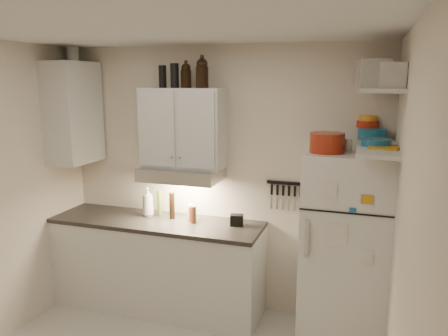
% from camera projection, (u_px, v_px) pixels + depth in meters
% --- Properties ---
extents(ceiling, '(3.20, 3.00, 0.02)m').
position_uv_depth(ceiling, '(140.00, 23.00, 2.67)').
color(ceiling, silver).
rests_on(ceiling, ground).
extents(back_wall, '(3.20, 0.02, 2.60)m').
position_uv_depth(back_wall, '(219.00, 180.00, 4.34)').
color(back_wall, beige).
rests_on(back_wall, ground).
extents(right_wall, '(0.02, 3.00, 2.60)m').
position_uv_depth(right_wall, '(405.00, 257.00, 2.44)').
color(right_wall, beige).
rests_on(right_wall, ground).
extents(base_cabinet, '(2.10, 0.60, 0.88)m').
position_uv_depth(base_cabinet, '(158.00, 266.00, 4.38)').
color(base_cabinet, silver).
rests_on(base_cabinet, floor).
extents(countertop, '(2.10, 0.62, 0.04)m').
position_uv_depth(countertop, '(156.00, 222.00, 4.29)').
color(countertop, '#2C2825').
rests_on(countertop, base_cabinet).
extents(upper_cabinet, '(0.80, 0.33, 0.75)m').
position_uv_depth(upper_cabinet, '(183.00, 128.00, 4.16)').
color(upper_cabinet, silver).
rests_on(upper_cabinet, back_wall).
extents(side_cabinet, '(0.33, 0.55, 1.00)m').
position_uv_depth(side_cabinet, '(73.00, 113.00, 4.36)').
color(side_cabinet, silver).
rests_on(side_cabinet, left_wall).
extents(range_hood, '(0.76, 0.46, 0.12)m').
position_uv_depth(range_hood, '(182.00, 174.00, 4.19)').
color(range_hood, silver).
rests_on(range_hood, back_wall).
extents(fridge, '(0.70, 0.68, 1.70)m').
position_uv_depth(fridge, '(345.00, 250.00, 3.72)').
color(fridge, white).
rests_on(fridge, floor).
extents(shelf_hi, '(0.30, 0.95, 0.03)m').
position_uv_depth(shelf_hi, '(381.00, 90.00, 3.26)').
color(shelf_hi, silver).
rests_on(shelf_hi, right_wall).
extents(shelf_lo, '(0.30, 0.95, 0.03)m').
position_uv_depth(shelf_lo, '(377.00, 148.00, 3.35)').
color(shelf_lo, silver).
rests_on(shelf_lo, right_wall).
extents(knife_strip, '(0.42, 0.02, 0.03)m').
position_uv_depth(knife_strip, '(289.00, 183.00, 4.09)').
color(knife_strip, black).
rests_on(knife_strip, back_wall).
extents(dutch_oven, '(0.31, 0.31, 0.16)m').
position_uv_depth(dutch_oven, '(327.00, 143.00, 3.48)').
color(dutch_oven, maroon).
rests_on(dutch_oven, fridge).
extents(book_stack, '(0.25, 0.29, 0.09)m').
position_uv_depth(book_stack, '(384.00, 152.00, 3.25)').
color(book_stack, orange).
rests_on(book_stack, fridge).
extents(spice_jar, '(0.08, 0.08, 0.10)m').
position_uv_depth(spice_jar, '(348.00, 145.00, 3.53)').
color(spice_jar, silver).
rests_on(spice_jar, fridge).
extents(stock_pot, '(0.32, 0.32, 0.20)m').
position_uv_depth(stock_pot, '(372.00, 74.00, 3.47)').
color(stock_pot, silver).
rests_on(stock_pot, shelf_hi).
extents(tin_a, '(0.22, 0.20, 0.20)m').
position_uv_depth(tin_a, '(375.00, 73.00, 3.12)').
color(tin_a, '#AAAAAD').
rests_on(tin_a, shelf_hi).
extents(tin_b, '(0.20, 0.20, 0.17)m').
position_uv_depth(tin_b, '(395.00, 75.00, 2.97)').
color(tin_b, '#AAAAAD').
rests_on(tin_b, shelf_hi).
extents(bowl_teal, '(0.24, 0.24, 0.09)m').
position_uv_depth(bowl_teal, '(372.00, 134.00, 3.69)').
color(bowl_teal, '#19628A').
rests_on(bowl_teal, shelf_lo).
extents(bowl_orange, '(0.19, 0.19, 0.06)m').
position_uv_depth(bowl_orange, '(368.00, 124.00, 3.78)').
color(bowl_orange, red).
rests_on(bowl_orange, bowl_teal).
extents(bowl_yellow, '(0.15, 0.15, 0.05)m').
position_uv_depth(bowl_yellow, '(368.00, 118.00, 3.77)').
color(bowl_yellow, orange).
rests_on(bowl_yellow, bowl_orange).
extents(plates, '(0.29, 0.29, 0.06)m').
position_uv_depth(plates, '(376.00, 142.00, 3.34)').
color(plates, '#19628A').
rests_on(plates, shelf_lo).
extents(growler_a, '(0.13, 0.13, 0.23)m').
position_uv_depth(growler_a, '(186.00, 75.00, 4.01)').
color(growler_a, black).
rests_on(growler_a, upper_cabinet).
extents(growler_b, '(0.15, 0.15, 0.27)m').
position_uv_depth(growler_b, '(202.00, 73.00, 3.93)').
color(growler_b, black).
rests_on(growler_b, upper_cabinet).
extents(thermos_a, '(0.10, 0.10, 0.22)m').
position_uv_depth(thermos_a, '(175.00, 76.00, 4.01)').
color(thermos_a, black).
rests_on(thermos_a, upper_cabinet).
extents(thermos_b, '(0.09, 0.09, 0.21)m').
position_uv_depth(thermos_b, '(163.00, 77.00, 4.08)').
color(thermos_b, black).
rests_on(thermos_b, upper_cabinet).
extents(side_jar, '(0.13, 0.13, 0.16)m').
position_uv_depth(side_jar, '(73.00, 54.00, 4.36)').
color(side_jar, silver).
rests_on(side_jar, side_cabinet).
extents(soap_bottle, '(0.15, 0.15, 0.34)m').
position_uv_depth(soap_bottle, '(148.00, 200.00, 4.39)').
color(soap_bottle, silver).
rests_on(soap_bottle, countertop).
extents(pepper_mill, '(0.06, 0.06, 0.17)m').
position_uv_depth(pepper_mill, '(193.00, 215.00, 4.18)').
color(pepper_mill, '#592F1A').
rests_on(pepper_mill, countertop).
extents(oil_bottle, '(0.06, 0.06, 0.26)m').
position_uv_depth(oil_bottle, '(159.00, 203.00, 4.40)').
color(oil_bottle, '#59731C').
rests_on(oil_bottle, countertop).
extents(vinegar_bottle, '(0.07, 0.07, 0.26)m').
position_uv_depth(vinegar_bottle, '(172.00, 206.00, 4.31)').
color(vinegar_bottle, black).
rests_on(vinegar_bottle, countertop).
extents(clear_bottle, '(0.05, 0.05, 0.15)m').
position_uv_depth(clear_bottle, '(190.00, 212.00, 4.29)').
color(clear_bottle, silver).
rests_on(clear_bottle, countertop).
extents(red_jar, '(0.08, 0.08, 0.14)m').
position_uv_depth(red_jar, '(193.00, 214.00, 4.25)').
color(red_jar, maroon).
rests_on(red_jar, countertop).
extents(caddy, '(0.14, 0.11, 0.11)m').
position_uv_depth(caddy, '(237.00, 220.00, 4.12)').
color(caddy, black).
rests_on(caddy, countertop).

